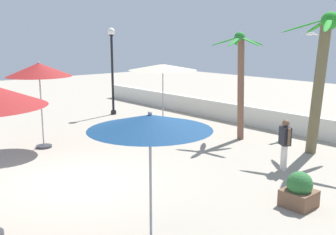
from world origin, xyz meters
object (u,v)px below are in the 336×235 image
(seagull_0, at_px, (310,34))
(patio_umbrella_2, at_px, (39,71))
(patio_umbrella_0, at_px, (150,123))
(palm_tree_0, at_px, (322,68))
(palm_tree_1, at_px, (240,72))
(patio_umbrella_3, at_px, (163,68))
(lamp_post_0, at_px, (112,62))
(planter, at_px, (299,191))
(guest_0, at_px, (285,140))

(seagull_0, bearing_deg, patio_umbrella_2, -116.44)
(patio_umbrella_0, relative_size, palm_tree_0, 0.55)
(palm_tree_0, bearing_deg, palm_tree_1, -173.27)
(patio_umbrella_2, height_order, patio_umbrella_3, patio_umbrella_2)
(palm_tree_0, bearing_deg, lamp_post_0, -172.82)
(patio_umbrella_2, relative_size, lamp_post_0, 0.70)
(lamp_post_0, distance_m, seagull_0, 9.45)
(palm_tree_1, xyz_separation_m, planter, (4.98, -3.92, -2.22))
(palm_tree_0, xyz_separation_m, guest_0, (0.23, -2.31, -2.00))
(planter, bearing_deg, patio_umbrella_2, -164.65)
(patio_umbrella_0, bearing_deg, palm_tree_0, 97.30)
(patio_umbrella_0, relative_size, lamp_post_0, 0.60)
(seagull_0, bearing_deg, palm_tree_1, -106.55)
(patio_umbrella_3, distance_m, seagull_0, 6.30)
(guest_0, relative_size, seagull_0, 1.44)
(palm_tree_1, relative_size, seagull_0, 3.82)
(palm_tree_1, xyz_separation_m, seagull_0, (0.95, 3.20, 1.45))
(patio_umbrella_3, xyz_separation_m, seagull_0, (4.79, 3.83, 1.46))
(palm_tree_1, bearing_deg, patio_umbrella_2, -120.91)
(palm_tree_1, height_order, planter, palm_tree_1)
(guest_0, bearing_deg, palm_tree_1, 149.43)
(patio_umbrella_3, distance_m, planter, 9.66)
(guest_0, bearing_deg, seagull_0, 114.47)
(lamp_post_0, xyz_separation_m, planter, (12.39, -2.96, -2.28))
(patio_umbrella_2, distance_m, planter, 9.40)
(patio_umbrella_3, xyz_separation_m, palm_tree_0, (6.90, 1.00, 0.34))
(palm_tree_0, bearing_deg, patio_umbrella_3, -171.79)
(patio_umbrella_0, relative_size, patio_umbrella_2, 0.85)
(palm_tree_0, height_order, seagull_0, palm_tree_0)
(seagull_0, bearing_deg, guest_0, -65.53)
(palm_tree_1, bearing_deg, planter, -38.22)
(patio_umbrella_3, relative_size, planter, 3.58)
(patio_umbrella_2, relative_size, seagull_0, 2.86)
(palm_tree_1, distance_m, lamp_post_0, 7.48)
(planter, bearing_deg, patio_umbrella_3, 159.55)
(lamp_post_0, bearing_deg, seagull_0, 26.44)
(patio_umbrella_2, xyz_separation_m, palm_tree_0, (6.86, 6.69, 0.15))
(palm_tree_1, relative_size, guest_0, 2.66)
(patio_umbrella_0, distance_m, seagull_0, 11.43)
(patio_umbrella_3, bearing_deg, planter, -20.45)
(palm_tree_0, relative_size, guest_0, 3.05)
(seagull_0, bearing_deg, patio_umbrella_3, -141.30)
(guest_0, bearing_deg, lamp_post_0, 174.74)
(patio_umbrella_3, distance_m, lamp_post_0, 3.60)
(palm_tree_1, bearing_deg, palm_tree_0, 6.73)
(palm_tree_1, xyz_separation_m, lamp_post_0, (-7.41, -0.96, 0.06))
(lamp_post_0, bearing_deg, patio_umbrella_2, -55.97)
(patio_umbrella_3, bearing_deg, guest_0, -10.43)
(palm_tree_0, bearing_deg, seagull_0, 126.71)
(lamp_post_0, height_order, planter, lamp_post_0)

